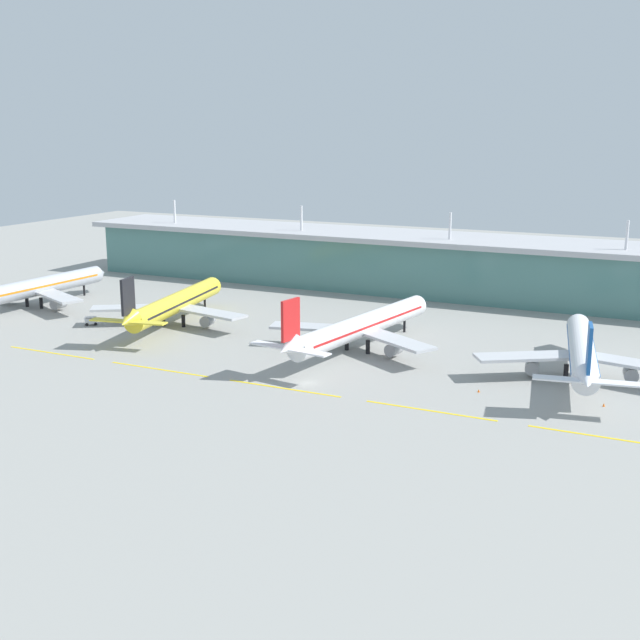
% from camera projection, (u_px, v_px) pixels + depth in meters
% --- Properties ---
extents(ground_plane, '(600.00, 600.00, 0.00)m').
position_uv_depth(ground_plane, '(308.00, 383.00, 185.56)').
color(ground_plane, gray).
extents(terminal_building, '(288.00, 34.00, 29.11)m').
position_uv_depth(terminal_building, '(453.00, 266.00, 281.78)').
color(terminal_building, slate).
rests_on(terminal_building, ground).
extents(airliner_nearest, '(48.76, 62.51, 18.90)m').
position_uv_depth(airliner_nearest, '(36.00, 287.00, 263.58)').
color(airliner_nearest, '#ADB2BC').
rests_on(airliner_nearest, ground).
extents(airliner_near_middle, '(47.99, 64.22, 18.90)m').
position_uv_depth(airliner_near_middle, '(175.00, 304.00, 238.76)').
color(airliner_near_middle, yellow).
rests_on(airliner_near_middle, ground).
extents(airliner_center, '(48.27, 70.23, 18.90)m').
position_uv_depth(airliner_center, '(360.00, 326.00, 211.29)').
color(airliner_center, white).
rests_on(airliner_center, ground).
extents(airliner_far_middle, '(48.01, 61.73, 18.90)m').
position_uv_depth(airliner_far_middle, '(582.00, 352.00, 187.41)').
color(airliner_far_middle, white).
rests_on(airliner_far_middle, ground).
extents(taxiway_stripe_west, '(28.00, 0.70, 0.04)m').
position_uv_depth(taxiway_stripe_west, '(51.00, 353.00, 210.49)').
color(taxiway_stripe_west, yellow).
rests_on(taxiway_stripe_west, ground).
extents(taxiway_stripe_mid_west, '(28.00, 0.70, 0.04)m').
position_uv_depth(taxiway_stripe_mid_west, '(159.00, 369.00, 196.10)').
color(taxiway_stripe_mid_west, yellow).
rests_on(taxiway_stripe_mid_west, ground).
extents(taxiway_stripe_centre, '(28.00, 0.70, 0.04)m').
position_uv_depth(taxiway_stripe_centre, '(284.00, 388.00, 181.70)').
color(taxiway_stripe_centre, yellow).
rests_on(taxiway_stripe_centre, ground).
extents(taxiway_stripe_mid_east, '(28.00, 0.70, 0.04)m').
position_uv_depth(taxiway_stripe_mid_east, '(430.00, 411.00, 167.31)').
color(taxiway_stripe_mid_east, yellow).
rests_on(taxiway_stripe_mid_east, ground).
extents(taxiway_stripe_east, '(28.00, 0.70, 0.04)m').
position_uv_depth(taxiway_stripe_east, '(604.00, 437.00, 152.91)').
color(taxiway_stripe_east, yellow).
rests_on(taxiway_stripe_east, ground).
extents(baggage_cart, '(3.85, 3.78, 2.48)m').
position_uv_depth(baggage_cart, '(91.00, 321.00, 240.12)').
color(baggage_cart, silver).
rests_on(baggage_cart, ground).
extents(safety_cone_left_wingtip, '(0.56, 0.56, 0.70)m').
position_uv_depth(safety_cone_left_wingtip, '(479.00, 391.00, 179.05)').
color(safety_cone_left_wingtip, orange).
rests_on(safety_cone_left_wingtip, ground).
extents(safety_cone_nose_front, '(0.56, 0.56, 0.70)m').
position_uv_depth(safety_cone_nose_front, '(604.00, 405.00, 169.85)').
color(safety_cone_nose_front, orange).
rests_on(safety_cone_nose_front, ground).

